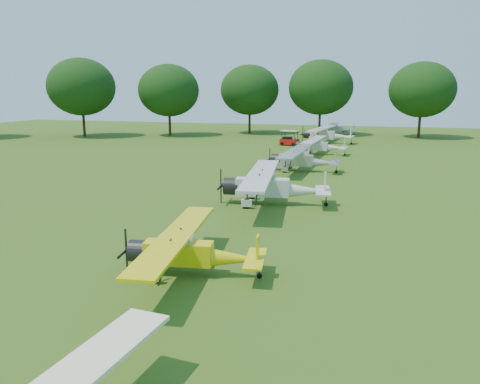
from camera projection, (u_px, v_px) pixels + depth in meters
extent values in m
plane|color=#2E5214|center=(246.00, 219.00, 28.40)|extent=(160.00, 160.00, 0.00)
cylinder|color=black|center=(419.00, 124.00, 76.87)|extent=(0.44, 0.44, 4.51)
ellipsoid|color=black|center=(422.00, 90.00, 75.69)|extent=(10.52, 10.52, 8.94)
cylinder|color=black|center=(320.00, 121.00, 81.75)|extent=(0.44, 0.44, 4.74)
ellipsoid|color=black|center=(321.00, 87.00, 80.52)|extent=(11.05, 11.05, 9.39)
cylinder|color=black|center=(250.00, 121.00, 84.99)|extent=(0.44, 0.44, 4.49)
ellipsoid|color=black|center=(250.00, 90.00, 83.82)|extent=(10.47, 10.47, 8.90)
cylinder|color=black|center=(170.00, 123.00, 80.72)|extent=(0.44, 0.44, 4.44)
ellipsoid|color=black|center=(169.00, 90.00, 79.56)|extent=(10.36, 10.36, 8.80)
cylinder|color=black|center=(84.00, 122.00, 79.01)|extent=(0.44, 0.44, 4.77)
ellipsoid|color=black|center=(81.00, 87.00, 77.76)|extent=(11.14, 11.14, 9.47)
cube|color=yellow|center=(179.00, 253.00, 19.78)|extent=(3.00, 1.26, 0.95)
cone|color=yellow|center=(236.00, 259.00, 19.48)|extent=(2.63, 1.16, 0.82)
cube|color=#8CA5B2|center=(176.00, 241.00, 19.69)|extent=(1.55, 1.03, 0.50)
cylinder|color=black|center=(139.00, 251.00, 20.02)|extent=(0.94, 1.05, 0.94)
cube|color=black|center=(126.00, 250.00, 20.10)|extent=(0.07, 0.12, 1.91)
cube|color=yellow|center=(176.00, 236.00, 19.64)|extent=(2.63, 9.72, 0.13)
cube|color=yellow|center=(258.00, 249.00, 19.26)|extent=(0.16, 0.51, 1.18)
cube|color=yellow|center=(255.00, 259.00, 19.36)|extent=(1.12, 2.62, 0.08)
cylinder|color=black|center=(154.00, 277.00, 18.93)|extent=(0.56, 0.22, 0.54)
cylinder|color=black|center=(170.00, 258.00, 21.13)|extent=(0.56, 0.22, 0.54)
cylinder|color=black|center=(259.00, 276.00, 19.49)|extent=(0.23, 0.10, 0.22)
cube|color=silver|center=(262.00, 187.00, 31.99)|extent=(3.75, 1.55, 1.19)
cone|color=silver|center=(308.00, 191.00, 31.59)|extent=(3.29, 1.43, 1.02)
cube|color=#8CA5B2|center=(261.00, 178.00, 31.87)|extent=(1.94, 1.28, 0.63)
cylinder|color=black|center=(231.00, 186.00, 32.30)|extent=(1.17, 1.31, 1.18)
cube|color=black|center=(221.00, 186.00, 32.40)|extent=(0.09, 0.14, 2.39)
cube|color=silver|center=(261.00, 174.00, 31.81)|extent=(3.22, 12.16, 0.16)
cube|color=silver|center=(325.00, 183.00, 31.30)|extent=(0.20, 0.63, 1.48)
cube|color=silver|center=(323.00, 191.00, 31.43)|extent=(1.38, 3.28, 0.10)
cylinder|color=black|center=(247.00, 204.00, 30.93)|extent=(0.70, 0.27, 0.68)
cylinder|color=black|center=(252.00, 194.00, 33.67)|extent=(0.70, 0.27, 0.68)
cylinder|color=black|center=(326.00, 204.00, 31.60)|extent=(0.28, 0.13, 0.27)
cube|color=#B6B5BA|center=(296.00, 160.00, 45.19)|extent=(3.29, 1.05, 1.07)
cone|color=#B6B5BA|center=(325.00, 163.00, 44.42)|extent=(2.88, 0.99, 0.92)
cube|color=#8CA5B2|center=(295.00, 154.00, 45.10)|extent=(1.66, 0.98, 0.56)
cylinder|color=black|center=(276.00, 159.00, 45.75)|extent=(0.94, 1.08, 1.06)
cube|color=black|center=(270.00, 159.00, 45.94)|extent=(0.06, 0.12, 2.15)
cube|color=#B6B5BA|center=(295.00, 152.00, 45.04)|extent=(1.73, 10.86, 0.14)
cube|color=#B6B5BA|center=(336.00, 158.00, 44.01)|extent=(0.12, 0.56, 1.33)
cube|color=#B6B5BA|center=(334.00, 163.00, 44.14)|extent=(0.93, 2.88, 0.09)
cylinder|color=black|center=(285.00, 170.00, 44.40)|extent=(0.62, 0.18, 0.61)
cylinder|color=black|center=(290.00, 166.00, 46.78)|extent=(0.62, 0.18, 0.61)
cylinder|color=black|center=(336.00, 172.00, 44.26)|extent=(0.25, 0.09, 0.25)
cube|color=silver|center=(315.00, 146.00, 57.14)|extent=(3.12, 1.09, 1.01)
cone|color=silver|center=(336.00, 148.00, 56.33)|extent=(2.74, 1.02, 0.86)
cube|color=#8CA5B2|center=(314.00, 142.00, 57.06)|extent=(1.59, 0.97, 0.53)
cylinder|color=black|center=(300.00, 145.00, 57.73)|extent=(0.92, 1.05, 1.00)
cube|color=black|center=(295.00, 145.00, 57.93)|extent=(0.06, 0.12, 2.02)
cube|color=silver|center=(314.00, 140.00, 57.00)|extent=(1.97, 10.25, 0.13)
cube|color=silver|center=(344.00, 144.00, 55.92)|extent=(0.13, 0.53, 1.25)
cube|color=silver|center=(344.00, 148.00, 56.04)|extent=(0.97, 2.73, 0.09)
cylinder|color=black|center=(307.00, 153.00, 56.43)|extent=(0.58, 0.19, 0.58)
cylinder|color=black|center=(310.00, 150.00, 58.65)|extent=(0.58, 0.19, 0.58)
cylinder|color=black|center=(345.00, 155.00, 56.15)|extent=(0.23, 0.09, 0.23)
cube|color=silver|center=(322.00, 135.00, 69.26)|extent=(3.77, 1.52, 1.20)
cone|color=silver|center=(343.00, 137.00, 68.13)|extent=(3.31, 1.41, 1.03)
cube|color=#8CA5B2|center=(321.00, 131.00, 69.17)|extent=(1.95, 1.27, 0.63)
cylinder|color=black|center=(308.00, 134.00, 70.09)|extent=(1.17, 1.31, 1.19)
cube|color=black|center=(303.00, 134.00, 70.37)|extent=(0.08, 0.14, 2.41)
cube|color=silver|center=(321.00, 129.00, 69.11)|extent=(3.10, 12.26, 0.16)
cube|color=silver|center=(351.00, 133.00, 67.57)|extent=(0.19, 0.64, 1.49)
cube|color=silver|center=(350.00, 137.00, 67.72)|extent=(1.35, 3.30, 0.10)
cylinder|color=black|center=(313.00, 141.00, 68.51)|extent=(0.70, 0.26, 0.69)
cylinder|color=black|center=(318.00, 140.00, 71.08)|extent=(0.70, 0.26, 0.69)
cylinder|color=black|center=(351.00, 143.00, 67.84)|extent=(0.28, 0.12, 0.28)
cube|color=#B6B5BA|center=(333.00, 129.00, 82.12)|extent=(3.04, 0.91, 1.00)
cone|color=#B6B5BA|center=(348.00, 130.00, 81.46)|extent=(2.66, 0.86, 0.86)
cube|color=#8CA5B2|center=(333.00, 126.00, 82.04)|extent=(1.52, 0.88, 0.52)
cylinder|color=black|center=(323.00, 129.00, 82.61)|extent=(0.86, 0.99, 0.99)
cube|color=black|center=(320.00, 129.00, 82.78)|extent=(0.06, 0.11, 2.00)
cube|color=#B6B5BA|center=(333.00, 125.00, 81.99)|extent=(1.39, 10.08, 0.13)
cube|color=#B6B5BA|center=(354.00, 128.00, 81.10)|extent=(0.10, 0.52, 1.24)
cube|color=#B6B5BA|center=(353.00, 130.00, 81.22)|extent=(0.81, 2.66, 0.09)
cylinder|color=black|center=(328.00, 134.00, 81.37)|extent=(0.57, 0.15, 0.57)
cylinder|color=black|center=(330.00, 132.00, 83.60)|extent=(0.57, 0.15, 0.57)
cylinder|color=black|center=(354.00, 135.00, 81.34)|extent=(0.23, 0.08, 0.23)
cube|color=#AB120C|center=(289.00, 142.00, 66.31)|extent=(2.74, 1.89, 0.80)
cube|color=black|center=(287.00, 139.00, 66.38)|extent=(1.28, 1.45, 0.51)
cube|color=silver|center=(290.00, 131.00, 65.98)|extent=(2.66, 1.97, 0.09)
cylinder|color=black|center=(282.00, 144.00, 66.17)|extent=(0.52, 0.27, 0.50)
cylinder|color=black|center=(286.00, 143.00, 67.37)|extent=(0.52, 0.27, 0.50)
cylinder|color=black|center=(293.00, 145.00, 65.36)|extent=(0.52, 0.27, 0.50)
cylinder|color=black|center=(297.00, 144.00, 66.57)|extent=(0.52, 0.27, 0.50)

